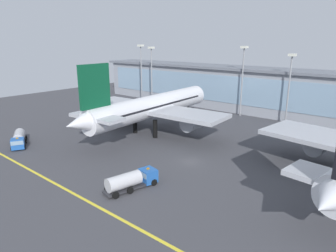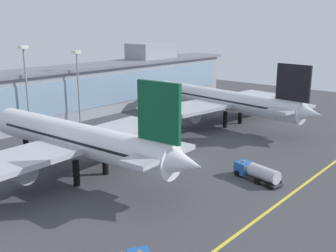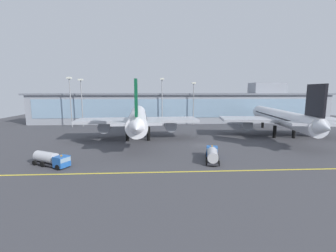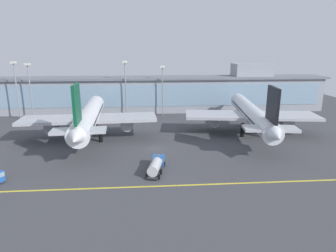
{
  "view_description": "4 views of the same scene",
  "coord_description": "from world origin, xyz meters",
  "px_view_note": "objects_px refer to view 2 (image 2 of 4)",
  "views": [
    {
      "loc": [
        32.06,
        -45.13,
        22.86
      ],
      "look_at": [
        -8.23,
        3.07,
        5.16
      ],
      "focal_mm": 32.43,
      "sensor_mm": 36.0,
      "label": 1
    },
    {
      "loc": [
        -59.74,
        -45.48,
        26.43
      ],
      "look_at": [
        7.16,
        11.9,
        3.69
      ],
      "focal_mm": 42.83,
      "sensor_mm": 36.0,
      "label": 2
    },
    {
      "loc": [
        -13.57,
        -65.04,
        15.74
      ],
      "look_at": [
        -9.25,
        10.87,
        4.07
      ],
      "focal_mm": 24.64,
      "sensor_mm": 36.0,
      "label": 3
    },
    {
      "loc": [
        -2.59,
        -74.04,
        26.23
      ],
      "look_at": [
        3.69,
        6.78,
        4.43
      ],
      "focal_mm": 31.15,
      "sensor_mm": 36.0,
      "label": 4
    }
  ],
  "objects_px": {
    "apron_light_mast_east": "(78,75)",
    "airliner_near_right": "(224,100)",
    "airliner_near_left": "(78,139)",
    "apron_light_mast_centre": "(26,77)",
    "baggage_tug_near": "(256,172)"
  },
  "relations": [
    {
      "from": "apron_light_mast_centre",
      "to": "airliner_near_left",
      "type": "bearing_deg",
      "value": -105.96
    },
    {
      "from": "airliner_near_right",
      "to": "apron_light_mast_east",
      "type": "distance_m",
      "value": 39.14
    },
    {
      "from": "airliner_near_right",
      "to": "apron_light_mast_east",
      "type": "height_order",
      "value": "apron_light_mast_east"
    },
    {
      "from": "airliner_near_right",
      "to": "baggage_tug_near",
      "type": "xyz_separation_m",
      "value": [
        -30.68,
        -26.72,
        -4.85
      ]
    },
    {
      "from": "baggage_tug_near",
      "to": "airliner_near_right",
      "type": "bearing_deg",
      "value": -36.59
    },
    {
      "from": "baggage_tug_near",
      "to": "apron_light_mast_centre",
      "type": "relative_size",
      "value": 0.44
    },
    {
      "from": "airliner_near_left",
      "to": "apron_light_mast_east",
      "type": "height_order",
      "value": "apron_light_mast_east"
    },
    {
      "from": "apron_light_mast_centre",
      "to": "apron_light_mast_east",
      "type": "bearing_deg",
      "value": -2.46
    },
    {
      "from": "airliner_near_right",
      "to": "apron_light_mast_east",
      "type": "bearing_deg",
      "value": 49.75
    },
    {
      "from": "baggage_tug_near",
      "to": "apron_light_mast_east",
      "type": "bearing_deg",
      "value": 7.45
    },
    {
      "from": "baggage_tug_near",
      "to": "apron_light_mast_centre",
      "type": "distance_m",
      "value": 58.09
    },
    {
      "from": "baggage_tug_near",
      "to": "apron_light_mast_east",
      "type": "height_order",
      "value": "apron_light_mast_east"
    },
    {
      "from": "airliner_near_left",
      "to": "apron_light_mast_centre",
      "type": "xyz_separation_m",
      "value": [
        8.89,
        31.09,
        7.44
      ]
    },
    {
      "from": "apron_light_mast_east",
      "to": "airliner_near_right",
      "type": "bearing_deg",
      "value": -47.71
    },
    {
      "from": "airliner_near_right",
      "to": "apron_light_mast_centre",
      "type": "height_order",
      "value": "apron_light_mast_centre"
    }
  ]
}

